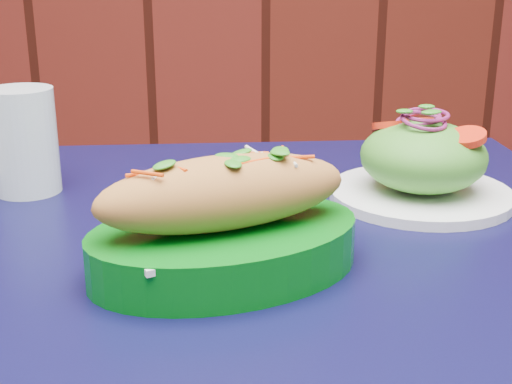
{
  "coord_description": "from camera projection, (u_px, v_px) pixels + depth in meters",
  "views": [
    {
      "loc": [
        -0.1,
        0.51,
        1.03
      ],
      "look_at": [
        -0.09,
        1.17,
        0.81
      ],
      "focal_mm": 50.0,
      "sensor_mm": 36.0,
      "label": 1
    }
  ],
  "objects": [
    {
      "name": "banh_mi_basket",
      "position": [
        225.0,
        224.0,
        0.65
      ],
      "size": [
        0.3,
        0.25,
        0.12
      ],
      "rotation": [
        0.0,
        0.0,
        0.38
      ],
      "color": "#046410",
      "rests_on": "cafe_table"
    },
    {
      "name": "water_glass",
      "position": [
        24.0,
        141.0,
        0.86
      ],
      "size": [
        0.08,
        0.08,
        0.13
      ],
      "primitive_type": "cylinder",
      "color": "silver",
      "rests_on": "cafe_table"
    },
    {
      "name": "salad_plate",
      "position": [
        423.0,
        164.0,
        0.84
      ],
      "size": [
        0.22,
        0.22,
        0.11
      ],
      "rotation": [
        0.0,
        0.0,
        0.42
      ],
      "color": "white",
      "rests_on": "cafe_table"
    },
    {
      "name": "cafe_table",
      "position": [
        261.0,
        318.0,
        0.75
      ],
      "size": [
        0.84,
        0.84,
        0.75
      ],
      "rotation": [
        0.0,
        0.0,
        0.05
      ],
      "color": "black",
      "rests_on": "ground"
    }
  ]
}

